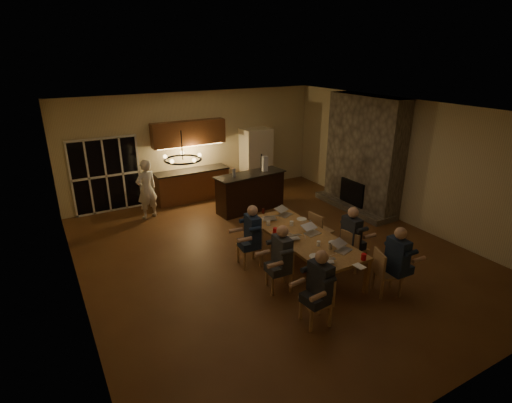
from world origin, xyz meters
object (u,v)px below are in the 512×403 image
object	(u,v)px
person_right_near	(397,262)
redcup_near	(364,257)
plate_far	(302,219)
laptop_d	(313,229)
laptop_c	(291,233)
bar_island	(250,192)
bar_blender	(265,164)
redcup_mid	(275,231)
chandelier	(183,160)
person_left_near	(320,288)
person_left_far	(253,236)
can_right	(310,223)
chair_right_far	(321,230)
standing_person	(147,189)
chair_left_mid	(279,268)
can_silver	(330,246)
can_cola	(263,211)
person_right_mid	(351,238)
plate_left	(316,256)
mug_front	(319,243)
mug_back	(268,223)
dining_table	(303,252)
refrigerator	(256,159)
laptop_e	(269,215)
chair_right_mid	(354,249)
person_left_mid	(282,260)
laptop_f	(285,211)
chair_left_far	(249,246)
chair_left_near	(316,300)
plate_near	(335,243)
mug_mid	(292,223)
chair_right_near	(388,272)
laptop_a	(325,255)
bar_bottle	(234,173)

from	to	relation	value
person_right_near	redcup_near	world-z (taller)	person_right_near
plate_far	laptop_d	bearing A→B (deg)	-108.59
laptop_c	redcup_near	world-z (taller)	laptop_c
bar_island	bar_blender	bearing A→B (deg)	-0.57
redcup_mid	chandelier	bearing A→B (deg)	-163.66
person_left_near	redcup_mid	world-z (taller)	person_left_near
person_left_far	can_right	world-z (taller)	person_left_far
chair_right_far	standing_person	distance (m)	4.81
chair_left_mid	can_silver	bearing A→B (deg)	86.05
can_cola	can_right	world-z (taller)	same
person_right_mid	chandelier	xyz separation A→B (m)	(-3.40, 0.25, 2.06)
person_left_far	redcup_near	size ratio (longest dim) A/B	11.50
can_silver	plate_left	xyz separation A→B (m)	(-0.44, -0.11, -0.05)
person_left_near	person_right_mid	bearing A→B (deg)	117.67
mug_front	mug_back	world-z (taller)	same
standing_person	dining_table	bearing A→B (deg)	99.80
chair_left_mid	can_right	xyz separation A→B (m)	(1.29, 0.77, 0.37)
person_right_mid	person_left_far	distance (m)	2.03
chair_left_mid	laptop_c	bearing A→B (deg)	141.49
refrigerator	bar_island	xyz separation A→B (m)	(-1.07, -1.56, -0.46)
laptop_e	plate_left	xyz separation A→B (m)	(-0.16, -1.92, -0.10)
bar_island	person_left_near	bearing A→B (deg)	-111.63
chair_right_mid	chandelier	distance (m)	4.19
standing_person	can_cola	size ratio (longest dim) A/B	13.59
person_left_mid	laptop_f	xyz separation A→B (m)	(1.15, 1.63, 0.17)
person_left_far	standing_person	size ratio (longest dim) A/B	0.85
person_right_near	chair_right_far	bearing A→B (deg)	1.47
refrigerator	laptop_c	bearing A→B (deg)	-111.86
chair_left_far	mug_back	distance (m)	0.66
dining_table	chandelier	world-z (taller)	chandelier
chair_left_near	chair_left_mid	distance (m)	1.17
chair_left_near	refrigerator	bearing A→B (deg)	166.37
standing_person	redcup_near	world-z (taller)	standing_person
person_right_near	plate_near	xyz separation A→B (m)	(-0.58, 1.05, 0.07)
chair_left_far	mug_mid	distance (m)	1.05
mug_back	can_cola	distance (m)	0.68
refrigerator	laptop_d	world-z (taller)	refrigerator
laptop_d	plate_near	size ratio (longest dim) A/B	1.31
laptop_d	redcup_near	distance (m)	1.35
mug_back	chair_left_near	bearing A→B (deg)	-102.33
chair_right_near	person_left_near	world-z (taller)	person_left_near
redcup_near	bar_blender	distance (m)	4.90
laptop_a	can_silver	bearing A→B (deg)	-109.34
dining_table	standing_person	xyz separation A→B (m)	(-2.08, 4.30, 0.44)
person_right_near	person_right_mid	distance (m)	1.16
chair_left_near	bar_bottle	world-z (taller)	bar_bottle
person_right_near	chair_left_mid	bearing A→B (deg)	57.01
chair_left_near	person_left_near	size ratio (longest dim) A/B	0.64
chair_right_near	person_right_mid	distance (m)	1.09
person_left_mid	redcup_near	size ratio (longest dim) A/B	11.50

